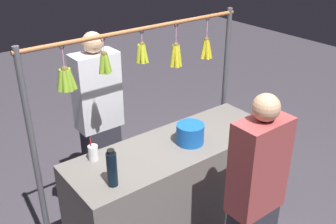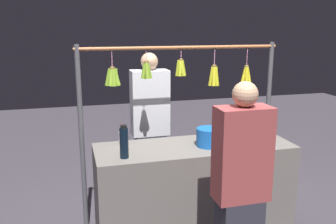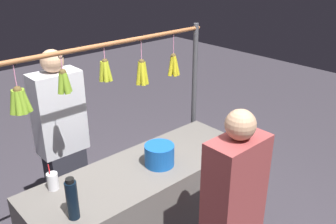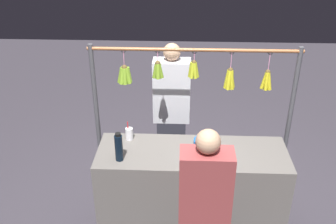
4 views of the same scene
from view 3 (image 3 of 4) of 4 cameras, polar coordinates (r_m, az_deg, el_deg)
The scene contains 6 objects.
market_counter at distance 2.86m, azimuth -3.62°, elevation -16.04°, with size 1.68×0.58×0.88m, color #66605B.
display_rack at distance 2.73m, azimuth -9.72°, elevation 0.65°, with size 1.90×0.14×1.71m.
water_bottle at distance 2.16m, azimuth -14.69°, elevation -13.00°, with size 0.07×0.07×0.26m.
blue_bucket at distance 2.60m, azimuth -1.34°, elevation -6.70°, with size 0.21×0.21×0.15m, color blue.
drink_cup at distance 2.47m, azimuth -17.50°, elevation -10.22°, with size 0.07×0.07×0.18m.
vendor_person at distance 3.14m, azimuth -16.00°, elevation -5.21°, with size 0.38×0.21×1.61m.
Camera 3 is at (1.35, 1.75, 2.26)m, focal length 39.18 mm.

